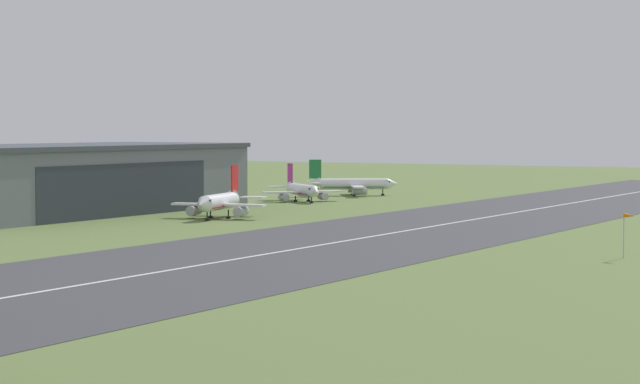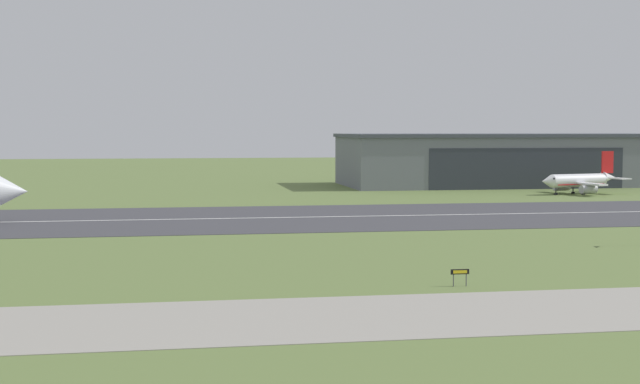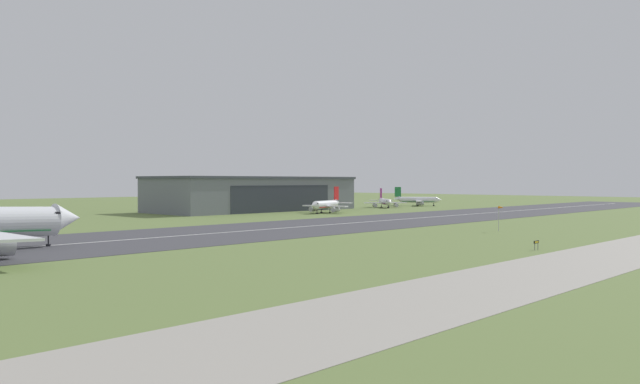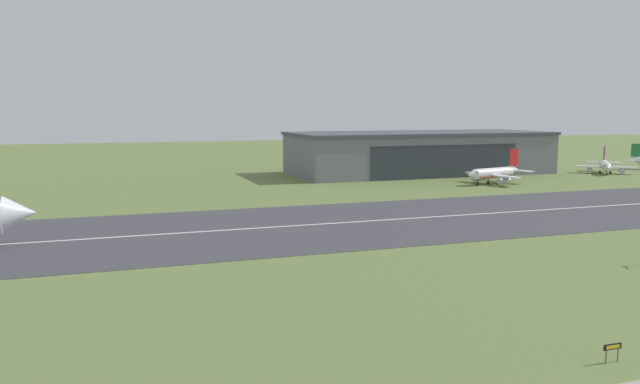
% 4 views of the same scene
% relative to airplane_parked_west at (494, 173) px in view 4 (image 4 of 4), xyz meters
% --- Properties ---
extents(runway_strip, '(497.72, 45.09, 0.06)m').
position_rel_airplane_parked_west_xyz_m(runway_strip, '(-46.24, -42.80, -3.02)').
color(runway_strip, '#3D3D42').
rests_on(runway_strip, ground_plane).
extents(runway_centreline, '(447.94, 0.70, 0.01)m').
position_rel_airplane_parked_west_xyz_m(runway_centreline, '(-46.24, -42.80, -2.99)').
color(runway_centreline, silver).
rests_on(runway_centreline, runway_strip).
extents(hangar_building, '(85.08, 34.86, 13.63)m').
position_rel_airplane_parked_west_xyz_m(hangar_building, '(-4.96, 34.89, 3.78)').
color(hangar_building, slate).
rests_on(hangar_building, ground_plane).
extents(airplane_parked_west, '(21.35, 18.28, 9.76)m').
position_rel_airplane_parked_west_xyz_m(airplane_parked_west, '(0.00, 0.00, 0.00)').
color(airplane_parked_west, white).
rests_on(airplane_parked_west, ground_plane).
extents(airplane_parked_east, '(18.83, 19.47, 8.55)m').
position_rel_airplane_parked_west_xyz_m(airplane_parked_east, '(52.55, 13.22, -0.46)').
color(airplane_parked_east, white).
rests_on(airplane_parked_east, ground_plane).
extents(runway_sign, '(1.79, 0.13, 1.64)m').
position_rel_airplane_parked_west_xyz_m(runway_sign, '(-64.93, -110.32, -1.80)').
color(runway_sign, '#4C4C51').
rests_on(runway_sign, ground_plane).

